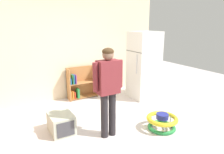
{
  "coord_description": "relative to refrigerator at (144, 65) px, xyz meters",
  "views": [
    {
      "loc": [
        -1.78,
        -2.99,
        2.05
      ],
      "look_at": [
        0.19,
        0.44,
        0.98
      ],
      "focal_mm": 33.7,
      "sensor_mm": 36.0,
      "label": 1
    }
  ],
  "objects": [
    {
      "name": "standing_person",
      "position": [
        -1.82,
        -1.32,
        0.07
      ],
      "size": [
        0.57,
        0.22,
        1.62
      ],
      "color": "#292528",
      "rests_on": "ground"
    },
    {
      "name": "bookshelf",
      "position": [
        -1.53,
        0.79,
        -0.53
      ],
      "size": [
        0.8,
        0.28,
        0.85
      ],
      "color": "#B57843",
      "rests_on": "ground"
    },
    {
      "name": "ground_plane",
      "position": [
        -1.71,
        -1.36,
        -0.89
      ],
      "size": [
        12.0,
        12.0,
        0.0
      ],
      "primitive_type": "plane",
      "color": "silver",
      "rests_on": "ground"
    },
    {
      "name": "baby_walker",
      "position": [
        -0.81,
        -1.63,
        -0.73
      ],
      "size": [
        0.6,
        0.6,
        0.32
      ],
      "color": "#288F45",
      "rests_on": "ground"
    },
    {
      "name": "back_wall",
      "position": [
        -1.71,
        0.97,
        0.46
      ],
      "size": [
        5.2,
        0.06,
        2.7
      ],
      "primitive_type": "cube",
      "color": "beige",
      "rests_on": "ground"
    },
    {
      "name": "refrigerator",
      "position": [
        0.0,
        0.0,
        0.0
      ],
      "size": [
        0.73,
        0.68,
        1.78
      ],
      "color": "white",
      "rests_on": "ground"
    },
    {
      "name": "pet_carrier",
      "position": [
        -2.53,
        -0.77,
        -0.71
      ],
      "size": [
        0.42,
        0.55,
        0.36
      ],
      "color": "beige",
      "rests_on": "ground"
    }
  ]
}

